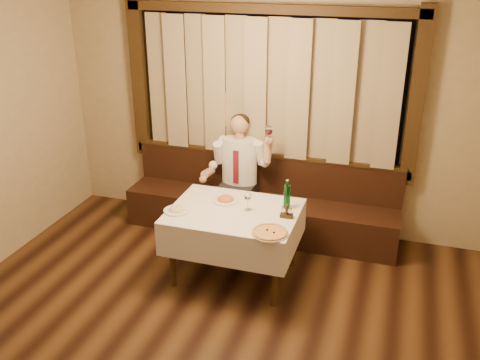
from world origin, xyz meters
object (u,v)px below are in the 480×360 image
(green_bottle, at_px, (287,196))
(dining_table, at_px, (234,220))
(cruet_caddy, at_px, (287,213))
(seated_man, at_px, (238,167))
(pizza, at_px, (270,232))
(pasta_red, at_px, (226,197))
(pasta_cream, at_px, (177,208))
(banquette, at_px, (261,207))

(green_bottle, bearing_deg, dining_table, -156.81)
(green_bottle, bearing_deg, cruet_caddy, -77.41)
(seated_man, bearing_deg, pizza, -60.97)
(dining_table, height_order, pasta_red, pasta_red)
(pizza, xyz_separation_m, seated_man, (-0.72, 1.29, 0.06))
(pasta_cream, distance_m, seated_man, 1.16)
(pizza, distance_m, seated_man, 1.48)
(pizza, height_order, green_bottle, green_bottle)
(cruet_caddy, xyz_separation_m, seated_man, (-0.79, 0.93, 0.03))
(pasta_red, bearing_deg, green_bottle, 2.64)
(pizza, xyz_separation_m, green_bottle, (0.03, 0.56, 0.12))
(pasta_cream, bearing_deg, dining_table, 19.59)
(banquette, bearing_deg, dining_table, -90.00)
(dining_table, xyz_separation_m, cruet_caddy, (0.53, 0.01, 0.15))
(banquette, height_order, dining_table, banquette)
(pasta_cream, bearing_deg, banquette, 66.38)
(dining_table, distance_m, seated_man, 0.98)
(dining_table, relative_size, pizza, 3.73)
(dining_table, bearing_deg, banquette, 90.00)
(pasta_red, distance_m, seated_man, 0.76)
(banquette, distance_m, cruet_caddy, 1.25)
(pizza, bearing_deg, green_bottle, 87.44)
(pasta_red, xyz_separation_m, pasta_cream, (-0.38, -0.37, -0.00))
(dining_table, bearing_deg, pasta_cream, -160.41)
(green_bottle, bearing_deg, pizza, -92.56)
(seated_man, bearing_deg, pasta_red, -81.79)
(green_bottle, height_order, seated_man, seated_man)
(pizza, bearing_deg, dining_table, 142.22)
(pizza, relative_size, pasta_cream, 1.31)
(green_bottle, bearing_deg, seated_man, 135.59)
(pizza, relative_size, green_bottle, 1.11)
(dining_table, height_order, pasta_cream, pasta_cream)
(pasta_red, xyz_separation_m, seated_man, (-0.11, 0.76, 0.03))
(banquette, xyz_separation_m, seated_man, (-0.26, -0.09, 0.52))
(pasta_cream, height_order, green_bottle, green_bottle)
(banquette, xyz_separation_m, green_bottle, (0.48, -0.82, 0.58))
(cruet_caddy, bearing_deg, pizza, -102.33)
(banquette, relative_size, dining_table, 2.52)
(dining_table, relative_size, seated_man, 0.89)
(pizza, xyz_separation_m, pasta_cream, (-0.99, 0.17, 0.02))
(pasta_cream, bearing_deg, pasta_red, 43.81)
(cruet_caddy, bearing_deg, dining_table, 179.28)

